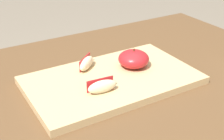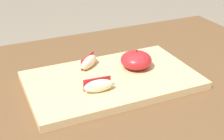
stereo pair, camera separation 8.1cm
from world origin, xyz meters
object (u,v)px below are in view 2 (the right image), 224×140
object	(u,v)px
apple_wedge_back	(99,86)
apple_wedge_front	(90,62)
apple_half_skin_up	(136,60)
cutting_board	(112,80)

from	to	relation	value
apple_wedge_back	apple_wedge_front	size ratio (longest dim) A/B	1.05
apple_half_skin_up	apple_wedge_back	size ratio (longest dim) A/B	1.15
apple_wedge_back	apple_wedge_front	world-z (taller)	same
apple_wedge_back	apple_half_skin_up	bearing A→B (deg)	28.08
cutting_board	apple_wedge_back	world-z (taller)	apple_wedge_back
apple_half_skin_up	apple_wedge_front	xyz separation A→B (m)	(-0.11, 0.06, -0.01)
apple_half_skin_up	apple_wedge_back	world-z (taller)	apple_half_skin_up
apple_half_skin_up	apple_wedge_back	bearing A→B (deg)	-151.92
cutting_board	apple_wedge_back	xyz separation A→B (m)	(-0.06, -0.05, 0.03)
apple_half_skin_up	apple_wedge_back	distance (m)	0.16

